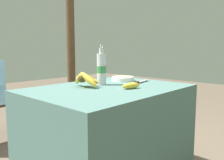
{
  "coord_description": "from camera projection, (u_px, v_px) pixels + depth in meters",
  "views": [
    {
      "loc": [
        -1.25,
        -1.18,
        1.05
      ],
      "look_at": [
        0.09,
        0.05,
        0.8
      ],
      "focal_mm": 38.0,
      "sensor_mm": 36.0,
      "label": 1
    }
  ],
  "objects": [
    {
      "name": "loose_banana_front",
      "position": [
        131.0,
        86.0,
        1.67
      ],
      "size": [
        0.16,
        0.07,
        0.04
      ],
      "rotation": [
        0.0,
        0.0,
        -0.21
      ],
      "color": "gold",
      "rests_on": "market_counter"
    },
    {
      "name": "market_counter",
      "position": [
        109.0,
        137.0,
        1.79
      ],
      "size": [
        1.16,
        0.84,
        0.76
      ],
      "color": "#4C706B",
      "rests_on": "ground_plane"
    },
    {
      "name": "support_post_far",
      "position": [
        71.0,
        44.0,
        3.82
      ],
      "size": [
        0.13,
        0.13,
        2.25
      ],
      "color": "#4C3823",
      "rests_on": "ground_plane"
    },
    {
      "name": "wooden_bench",
      "position": [
        20.0,
        104.0,
        2.84
      ],
      "size": [
        1.69,
        0.32,
        0.46
      ],
      "color": "brown",
      "rests_on": "ground_plane"
    },
    {
      "name": "banana_bunch_ripe",
      "position": [
        85.0,
        79.0,
        1.73
      ],
      "size": [
        0.17,
        0.27,
        0.13
      ],
      "color": "#4C381E",
      "rests_on": "market_counter"
    },
    {
      "name": "knife",
      "position": [
        140.0,
        82.0,
        1.96
      ],
      "size": [
        0.25,
        0.07,
        0.02
      ],
      "rotation": [
        0.0,
        0.0,
        0.2
      ],
      "color": "#BCBCC1",
      "rests_on": "market_counter"
    },
    {
      "name": "banana_bunch_green",
      "position": [
        55.0,
        89.0,
        3.18
      ],
      "size": [
        0.16,
        0.23,
        0.11
      ],
      "color": "#4C381E",
      "rests_on": "wooden_bench"
    },
    {
      "name": "serving_bowl",
      "position": [
        123.0,
        78.0,
        2.07
      ],
      "size": [
        0.19,
        0.19,
        0.04
      ],
      "color": "white",
      "rests_on": "market_counter"
    },
    {
      "name": "water_bottle",
      "position": [
        102.0,
        69.0,
        1.84
      ],
      "size": [
        0.07,
        0.07,
        0.31
      ],
      "color": "silver",
      "rests_on": "market_counter"
    }
  ]
}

